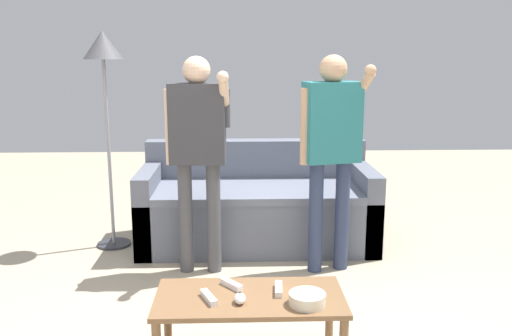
{
  "coord_description": "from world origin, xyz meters",
  "views": [
    {
      "loc": [
        0.02,
        -2.78,
        1.59
      ],
      "look_at": [
        0.12,
        0.31,
        0.93
      ],
      "focal_mm": 37.58,
      "sensor_mm": 36.0,
      "label": 1
    }
  ],
  "objects_px": {
    "game_remote_nunchuk": "(240,298)",
    "game_remote_wand_far": "(209,297)",
    "couch": "(257,207)",
    "player_right": "(331,138)",
    "game_remote_wand_near": "(279,289)",
    "coffee_table": "(250,306)",
    "floor_lamp": "(104,64)",
    "player_left": "(198,140)",
    "snack_bowl": "(307,299)",
    "game_remote_wand_spare": "(232,284)"
  },
  "relations": [
    {
      "from": "player_left",
      "to": "game_remote_wand_spare",
      "type": "height_order",
      "value": "player_left"
    },
    {
      "from": "coffee_table",
      "to": "player_left",
      "type": "bearing_deg",
      "value": 104.79
    },
    {
      "from": "game_remote_wand_near",
      "to": "game_remote_wand_far",
      "type": "xyz_separation_m",
      "value": [
        -0.35,
        -0.08,
        -0.0
      ]
    },
    {
      "from": "snack_bowl",
      "to": "coffee_table",
      "type": "bearing_deg",
      "value": 158.62
    },
    {
      "from": "snack_bowl",
      "to": "game_remote_nunchuk",
      "type": "relative_size",
      "value": 2.03
    },
    {
      "from": "snack_bowl",
      "to": "floor_lamp",
      "type": "xyz_separation_m",
      "value": [
        -1.39,
        1.96,
        1.08
      ]
    },
    {
      "from": "game_remote_wand_spare",
      "to": "player_right",
      "type": "bearing_deg",
      "value": 58.75
    },
    {
      "from": "coffee_table",
      "to": "game_remote_wand_far",
      "type": "relative_size",
      "value": 5.94
    },
    {
      "from": "couch",
      "to": "game_remote_nunchuk",
      "type": "height_order",
      "value": "couch"
    },
    {
      "from": "player_right",
      "to": "game_remote_wand_spare",
      "type": "xyz_separation_m",
      "value": [
        -0.71,
        -1.17,
        -0.58
      ]
    },
    {
      "from": "player_left",
      "to": "game_remote_wand_spare",
      "type": "relative_size",
      "value": 11.63
    },
    {
      "from": "couch",
      "to": "coffee_table",
      "type": "bearing_deg",
      "value": -93.15
    },
    {
      "from": "coffee_table",
      "to": "snack_bowl",
      "type": "relative_size",
      "value": 5.32
    },
    {
      "from": "floor_lamp",
      "to": "player_left",
      "type": "xyz_separation_m",
      "value": [
        0.77,
        -0.57,
        -0.52
      ]
    },
    {
      "from": "couch",
      "to": "snack_bowl",
      "type": "distance_m",
      "value": 2.03
    },
    {
      "from": "snack_bowl",
      "to": "player_right",
      "type": "relative_size",
      "value": 0.11
    },
    {
      "from": "coffee_table",
      "to": "game_remote_wand_spare",
      "type": "bearing_deg",
      "value": 131.39
    },
    {
      "from": "couch",
      "to": "player_left",
      "type": "xyz_separation_m",
      "value": [
        -0.44,
        -0.63,
        0.68
      ]
    },
    {
      "from": "player_right",
      "to": "game_remote_wand_near",
      "type": "xyz_separation_m",
      "value": [
        -0.47,
        -1.23,
        -0.58
      ]
    },
    {
      "from": "player_right",
      "to": "game_remote_wand_near",
      "type": "bearing_deg",
      "value": -110.8
    },
    {
      "from": "game_remote_wand_near",
      "to": "player_right",
      "type": "bearing_deg",
      "value": 69.2
    },
    {
      "from": "floor_lamp",
      "to": "game_remote_wand_near",
      "type": "relative_size",
      "value": 11.66
    },
    {
      "from": "player_right",
      "to": "coffee_table",
      "type": "bearing_deg",
      "value": -115.84
    },
    {
      "from": "floor_lamp",
      "to": "player_left",
      "type": "bearing_deg",
      "value": -36.65
    },
    {
      "from": "floor_lamp",
      "to": "couch",
      "type": "bearing_deg",
      "value": 2.57
    },
    {
      "from": "snack_bowl",
      "to": "floor_lamp",
      "type": "distance_m",
      "value": 2.63
    },
    {
      "from": "snack_bowl",
      "to": "game_remote_wand_spare",
      "type": "xyz_separation_m",
      "value": [
        -0.37,
        0.21,
        -0.01
      ]
    },
    {
      "from": "game_remote_wand_near",
      "to": "game_remote_wand_far",
      "type": "relative_size",
      "value": 0.95
    },
    {
      "from": "game_remote_wand_far",
      "to": "couch",
      "type": "bearing_deg",
      "value": 81.03
    },
    {
      "from": "player_right",
      "to": "game_remote_wand_far",
      "type": "height_order",
      "value": "player_right"
    },
    {
      "from": "game_remote_nunchuk",
      "to": "player_left",
      "type": "relative_size",
      "value": 0.06
    },
    {
      "from": "couch",
      "to": "player_left",
      "type": "relative_size",
      "value": 1.23
    },
    {
      "from": "player_left",
      "to": "game_remote_wand_near",
      "type": "height_order",
      "value": "player_left"
    },
    {
      "from": "game_remote_wand_near",
      "to": "player_left",
      "type": "bearing_deg",
      "value": 111.45
    },
    {
      "from": "coffee_table",
      "to": "player_right",
      "type": "bearing_deg",
      "value": 64.16
    },
    {
      "from": "game_remote_nunchuk",
      "to": "game_remote_wand_spare",
      "type": "xyz_separation_m",
      "value": [
        -0.04,
        0.18,
        -0.01
      ]
    },
    {
      "from": "snack_bowl",
      "to": "couch",
      "type": "bearing_deg",
      "value": 94.84
    },
    {
      "from": "snack_bowl",
      "to": "player_left",
      "type": "xyz_separation_m",
      "value": [
        -0.61,
        1.39,
        0.56
      ]
    },
    {
      "from": "game_remote_wand_far",
      "to": "coffee_table",
      "type": "bearing_deg",
      "value": 12.01
    },
    {
      "from": "couch",
      "to": "game_remote_wand_near",
      "type": "bearing_deg",
      "value": -88.67
    },
    {
      "from": "couch",
      "to": "player_left",
      "type": "distance_m",
      "value": 1.03
    },
    {
      "from": "game_remote_nunchuk",
      "to": "game_remote_wand_far",
      "type": "distance_m",
      "value": 0.16
    },
    {
      "from": "coffee_table",
      "to": "game_remote_wand_near",
      "type": "relative_size",
      "value": 6.27
    },
    {
      "from": "couch",
      "to": "game_remote_nunchuk",
      "type": "xyz_separation_m",
      "value": [
        -0.15,
        -1.98,
        0.12
      ]
    },
    {
      "from": "snack_bowl",
      "to": "game_remote_wand_far",
      "type": "distance_m",
      "value": 0.48
    },
    {
      "from": "floor_lamp",
      "to": "game_remote_wand_near",
      "type": "distance_m",
      "value": 2.46
    },
    {
      "from": "couch",
      "to": "floor_lamp",
      "type": "xyz_separation_m",
      "value": [
        -1.22,
        -0.05,
        1.2
      ]
    },
    {
      "from": "coffee_table",
      "to": "snack_bowl",
      "type": "bearing_deg",
      "value": -21.38
    },
    {
      "from": "snack_bowl",
      "to": "player_left",
      "type": "distance_m",
      "value": 1.62
    },
    {
      "from": "snack_bowl",
      "to": "game_remote_wand_near",
      "type": "distance_m",
      "value": 0.2
    }
  ]
}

